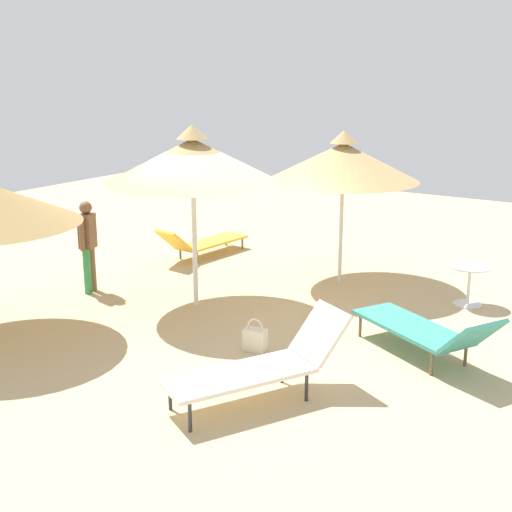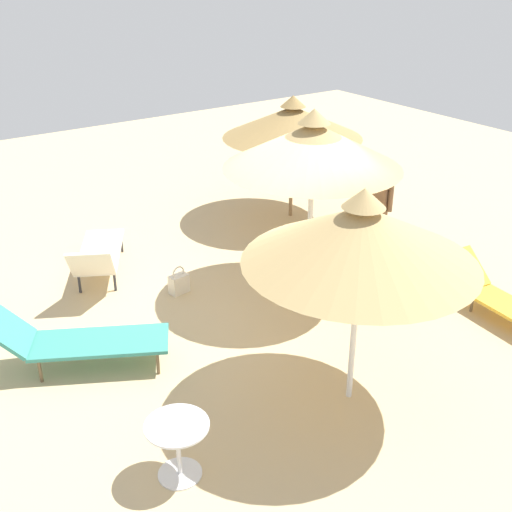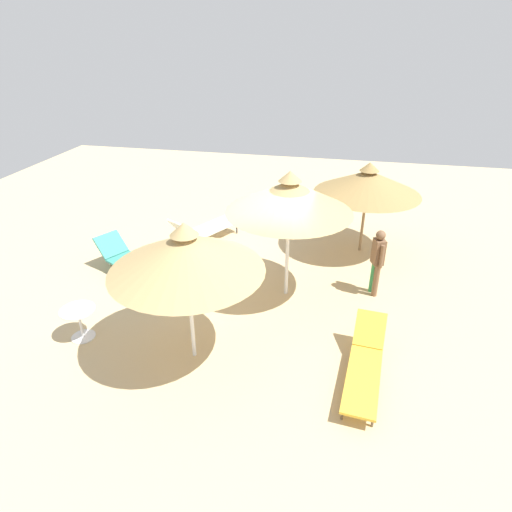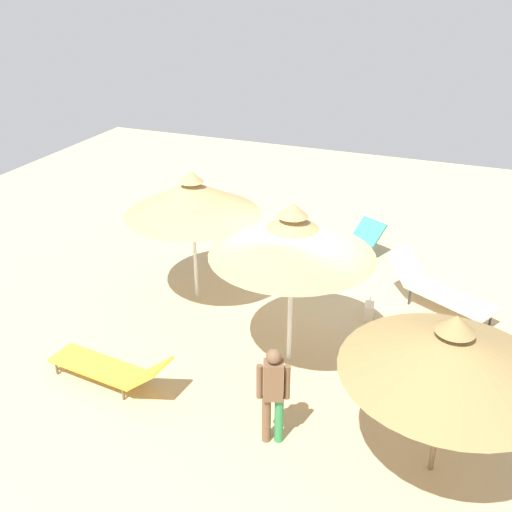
{
  "view_description": "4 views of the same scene",
  "coord_description": "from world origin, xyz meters",
  "px_view_note": "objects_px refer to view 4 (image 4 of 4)",
  "views": [
    {
      "loc": [
        -8.38,
        -5.89,
        3.75
      ],
      "look_at": [
        -0.03,
        -0.48,
        1.03
      ],
      "focal_mm": 48.41,
      "sensor_mm": 36.0,
      "label": 1
    },
    {
      "loc": [
        7.03,
        -5.2,
        4.96
      ],
      "look_at": [
        0.2,
        -0.44,
        0.95
      ],
      "focal_mm": 44.48,
      "sensor_mm": 36.0,
      "label": 2
    },
    {
      "loc": [
        8.44,
        1.8,
        5.45
      ],
      "look_at": [
        0.33,
        0.07,
        1.06
      ],
      "focal_mm": 30.25,
      "sensor_mm": 36.0,
      "label": 3
    },
    {
      "loc": [
        -2.57,
        8.79,
        6.23
      ],
      "look_at": [
        1.09,
        -0.41,
        1.29
      ],
      "focal_mm": 41.34,
      "sensor_mm": 36.0,
      "label": 4
    }
  ],
  "objects_px": {
    "lounge_chair_back": "(437,288)",
    "handbag": "(369,311)",
    "parasol_umbrella_front": "(292,235)",
    "parasol_umbrella_far_left": "(192,198)",
    "lounge_chair_far_right": "(112,368)",
    "side_table_round": "(242,233)",
    "person_standing_near_right": "(273,391)",
    "parasol_umbrella_edge": "(451,351)",
    "lounge_chair_center": "(344,249)"
  },
  "relations": [
    {
      "from": "lounge_chair_back",
      "to": "handbag",
      "type": "xyz_separation_m",
      "value": [
        1.16,
        0.86,
        -0.29
      ]
    },
    {
      "from": "parasol_umbrella_front",
      "to": "parasol_umbrella_far_left",
      "type": "xyz_separation_m",
      "value": [
        2.49,
        -1.36,
        -0.2
      ]
    },
    {
      "from": "parasol_umbrella_far_left",
      "to": "lounge_chair_far_right",
      "type": "distance_m",
      "value": 3.62
    },
    {
      "from": "lounge_chair_far_right",
      "to": "side_table_round",
      "type": "height_order",
      "value": "lounge_chair_far_right"
    },
    {
      "from": "person_standing_near_right",
      "to": "lounge_chair_back",
      "type": "bearing_deg",
      "value": -110.84
    },
    {
      "from": "side_table_round",
      "to": "lounge_chair_far_right",
      "type": "bearing_deg",
      "value": 89.95
    },
    {
      "from": "person_standing_near_right",
      "to": "handbag",
      "type": "distance_m",
      "value": 3.9
    },
    {
      "from": "lounge_chair_far_right",
      "to": "handbag",
      "type": "bearing_deg",
      "value": -134.37
    },
    {
      "from": "parasol_umbrella_edge",
      "to": "lounge_chair_far_right",
      "type": "distance_m",
      "value": 5.34
    },
    {
      "from": "lounge_chair_back",
      "to": "person_standing_near_right",
      "type": "bearing_deg",
      "value": 69.16
    },
    {
      "from": "parasol_umbrella_front",
      "to": "parasol_umbrella_far_left",
      "type": "distance_m",
      "value": 2.84
    },
    {
      "from": "parasol_umbrella_edge",
      "to": "lounge_chair_center",
      "type": "distance_m",
      "value": 6.3
    },
    {
      "from": "parasol_umbrella_front",
      "to": "handbag",
      "type": "height_order",
      "value": "parasol_umbrella_front"
    },
    {
      "from": "handbag",
      "to": "person_standing_near_right",
      "type": "bearing_deg",
      "value": 80.88
    },
    {
      "from": "lounge_chair_center",
      "to": "handbag",
      "type": "bearing_deg",
      "value": 116.62
    },
    {
      "from": "handbag",
      "to": "side_table_round",
      "type": "xyz_separation_m",
      "value": [
        3.47,
        -1.9,
        0.29
      ]
    },
    {
      "from": "parasol_umbrella_far_left",
      "to": "side_table_round",
      "type": "height_order",
      "value": "parasol_umbrella_far_left"
    },
    {
      "from": "parasol_umbrella_far_left",
      "to": "lounge_chair_center",
      "type": "xyz_separation_m",
      "value": [
        -2.5,
        -2.48,
        -1.77
      ]
    },
    {
      "from": "parasol_umbrella_far_left",
      "to": "handbag",
      "type": "bearing_deg",
      "value": -172.68
    },
    {
      "from": "parasol_umbrella_edge",
      "to": "lounge_chair_far_right",
      "type": "bearing_deg",
      "value": 0.76
    },
    {
      "from": "parasol_umbrella_far_left",
      "to": "lounge_chair_far_right",
      "type": "xyz_separation_m",
      "value": [
        -0.04,
        3.1,
        -1.85
      ]
    },
    {
      "from": "parasol_umbrella_edge",
      "to": "lounge_chair_far_right",
      "type": "xyz_separation_m",
      "value": [
        5.08,
        0.07,
        -1.64
      ]
    },
    {
      "from": "parasol_umbrella_front",
      "to": "lounge_chair_center",
      "type": "bearing_deg",
      "value": -90.14
    },
    {
      "from": "parasol_umbrella_front",
      "to": "handbag",
      "type": "relative_size",
      "value": 6.21
    },
    {
      "from": "handbag",
      "to": "parasol_umbrella_far_left",
      "type": "bearing_deg",
      "value": 7.32
    },
    {
      "from": "parasol_umbrella_front",
      "to": "handbag",
      "type": "xyz_separation_m",
      "value": [
        -1.03,
        -1.81,
        -2.2
      ]
    },
    {
      "from": "lounge_chair_far_right",
      "to": "lounge_chair_back",
      "type": "bearing_deg",
      "value": -136.41
    },
    {
      "from": "lounge_chair_back",
      "to": "person_standing_near_right",
      "type": "xyz_separation_m",
      "value": [
        1.77,
        4.65,
        0.45
      ]
    },
    {
      "from": "parasol_umbrella_edge",
      "to": "handbag",
      "type": "height_order",
      "value": "parasol_umbrella_edge"
    },
    {
      "from": "parasol_umbrella_far_left",
      "to": "lounge_chair_far_right",
      "type": "relative_size",
      "value": 1.2
    },
    {
      "from": "parasol_umbrella_edge",
      "to": "parasol_umbrella_far_left",
      "type": "height_order",
      "value": "parasol_umbrella_far_left"
    },
    {
      "from": "parasol_umbrella_edge",
      "to": "parasol_umbrella_front",
      "type": "height_order",
      "value": "parasol_umbrella_front"
    },
    {
      "from": "parasol_umbrella_front",
      "to": "handbag",
      "type": "distance_m",
      "value": 3.03
    },
    {
      "from": "lounge_chair_center",
      "to": "person_standing_near_right",
      "type": "distance_m",
      "value": 5.85
    },
    {
      "from": "parasol_umbrella_edge",
      "to": "lounge_chair_center",
      "type": "height_order",
      "value": "parasol_umbrella_edge"
    },
    {
      "from": "parasol_umbrella_front",
      "to": "person_standing_near_right",
      "type": "distance_m",
      "value": 2.49
    },
    {
      "from": "handbag",
      "to": "side_table_round",
      "type": "relative_size",
      "value": 0.7
    },
    {
      "from": "handbag",
      "to": "side_table_round",
      "type": "bearing_deg",
      "value": -28.61
    },
    {
      "from": "lounge_chair_far_right",
      "to": "side_table_round",
      "type": "distance_m",
      "value": 5.45
    },
    {
      "from": "parasol_umbrella_front",
      "to": "lounge_chair_back",
      "type": "bearing_deg",
      "value": -129.28
    },
    {
      "from": "parasol_umbrella_front",
      "to": "side_table_round",
      "type": "xyz_separation_m",
      "value": [
        2.45,
        -3.71,
        -1.91
      ]
    },
    {
      "from": "parasol_umbrella_front",
      "to": "side_table_round",
      "type": "relative_size",
      "value": 4.37
    },
    {
      "from": "lounge_chair_back",
      "to": "person_standing_near_right",
      "type": "height_order",
      "value": "person_standing_near_right"
    },
    {
      "from": "parasol_umbrella_edge",
      "to": "parasol_umbrella_front",
      "type": "distance_m",
      "value": 3.14
    },
    {
      "from": "parasol_umbrella_far_left",
      "to": "side_table_round",
      "type": "bearing_deg",
      "value": -90.99
    },
    {
      "from": "parasol_umbrella_edge",
      "to": "person_standing_near_right",
      "type": "xyz_separation_m",
      "value": [
        2.21,
        0.3,
        -1.06
      ]
    },
    {
      "from": "parasol_umbrella_edge",
      "to": "person_standing_near_right",
      "type": "distance_m",
      "value": 2.46
    },
    {
      "from": "parasol_umbrella_far_left",
      "to": "lounge_chair_back",
      "type": "height_order",
      "value": "parasol_umbrella_far_left"
    },
    {
      "from": "parasol_umbrella_edge",
      "to": "side_table_round",
      "type": "bearing_deg",
      "value": -46.7
    },
    {
      "from": "parasol_umbrella_edge",
      "to": "parasol_umbrella_front",
      "type": "bearing_deg",
      "value": -32.51
    }
  ]
}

